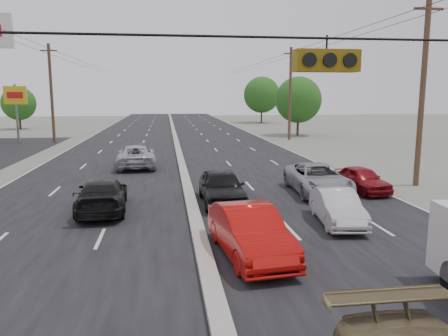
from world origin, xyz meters
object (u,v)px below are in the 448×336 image
(utility_pole_right_b, at_px, (423,91))
(queue_car_e, at_px, (362,180))
(utility_pole_left_c, at_px, (51,93))
(queue_car_b, at_px, (337,208))
(tree_right_far, at_px, (262,95))
(red_sedan, at_px, (250,232))
(queue_car_a, at_px, (222,187))
(oncoming_near, at_px, (102,195))
(utility_pole_right_c, at_px, (290,93))
(oncoming_far, at_px, (136,156))
(queue_car_c, at_px, (318,179))
(pole_sign_far, at_px, (16,100))
(tree_right_mid, at_px, (298,100))
(tree_left_far, at_px, (19,103))

(utility_pole_right_b, relative_size, queue_car_e, 2.63)
(utility_pole_left_c, bearing_deg, queue_car_b, -60.32)
(tree_right_far, bearing_deg, queue_car_b, -99.81)
(utility_pole_left_c, distance_m, queue_car_b, 36.39)
(utility_pole_right_b, height_order, red_sedan, utility_pole_right_b)
(queue_car_a, height_order, oncoming_near, queue_car_a)
(utility_pole_left_c, height_order, queue_car_e, utility_pole_left_c)
(utility_pole_right_c, bearing_deg, oncoming_near, -119.93)
(utility_pole_left_c, xyz_separation_m, oncoming_near, (8.70, -28.31, -4.40))
(oncoming_far, bearing_deg, red_sedan, 101.40)
(queue_car_c, bearing_deg, queue_car_b, -99.26)
(queue_car_a, xyz_separation_m, oncoming_near, (-5.20, -0.64, -0.07))
(utility_pole_right_c, height_order, queue_car_c, utility_pole_right_c)
(pole_sign_far, xyz_separation_m, queue_car_e, (24.80, -26.15, -3.76))
(queue_car_c, xyz_separation_m, queue_car_e, (2.36, 0.09, -0.10))
(tree_right_far, height_order, queue_car_b, tree_right_far)
(utility_pole_right_c, bearing_deg, queue_car_c, -103.00)
(queue_car_b, xyz_separation_m, queue_car_c, (1.06, 5.14, 0.10))
(tree_right_mid, bearing_deg, queue_car_e, -101.26)
(utility_pole_right_c, bearing_deg, tree_left_far, 149.90)
(tree_left_far, distance_m, queue_car_c, 54.36)
(pole_sign_far, bearing_deg, tree_right_far, 43.15)
(utility_pole_right_b, xyz_separation_m, queue_car_e, (-3.70, -1.15, -4.46))
(utility_pole_right_c, bearing_deg, oncoming_far, -132.96)
(utility_pole_right_c, relative_size, queue_car_e, 2.63)
(tree_right_far, xyz_separation_m, queue_car_a, (-14.60, -57.67, -4.17))
(pole_sign_far, distance_m, queue_car_b, 38.16)
(utility_pole_right_c, relative_size, oncoming_far, 1.81)
(utility_pole_right_c, xyz_separation_m, queue_car_e, (-3.70, -26.15, -4.46))
(utility_pole_right_c, relative_size, queue_car_c, 1.87)
(tree_left_far, xyz_separation_m, oncoming_near, (18.20, -48.31, -3.00))
(tree_left_far, bearing_deg, red_sedan, -66.69)
(red_sedan, bearing_deg, utility_pole_right_b, 33.21)
(pole_sign_far, bearing_deg, utility_pole_left_c, 0.00)
(queue_car_a, distance_m, oncoming_near, 5.24)
(utility_pole_left_c, xyz_separation_m, utility_pole_right_c, (25.00, 0.00, 0.00))
(utility_pole_left_c, bearing_deg, pole_sign_far, -180.00)
(tree_right_mid, distance_m, oncoming_far, 28.54)
(utility_pole_left_c, xyz_separation_m, pole_sign_far, (-3.50, -0.00, -0.70))
(red_sedan, bearing_deg, tree_right_mid, 64.13)
(utility_pole_right_c, relative_size, tree_right_mid, 1.40)
(oncoming_far, bearing_deg, queue_car_c, 132.24)
(tree_left_far, height_order, queue_car_c, tree_left_far)
(queue_car_c, bearing_deg, utility_pole_right_c, 79.39)
(utility_pole_right_b, xyz_separation_m, pole_sign_far, (-28.50, 25.00, -0.70))
(utility_pole_right_c, bearing_deg, queue_car_a, -111.86)
(utility_pole_right_c, relative_size, oncoming_near, 2.04)
(red_sedan, relative_size, queue_car_b, 1.19)
(queue_car_e, bearing_deg, queue_car_c, 174.75)
(queue_car_a, height_order, queue_car_b, queue_car_a)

